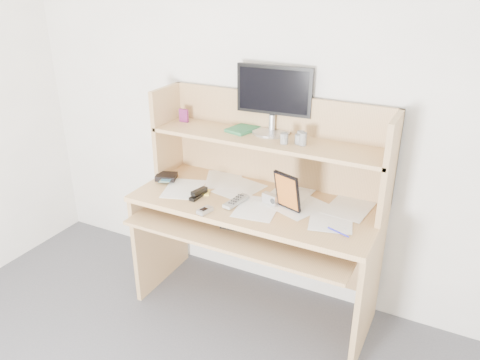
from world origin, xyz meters
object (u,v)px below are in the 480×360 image
at_px(game_case, 287,192).
at_px(desk, 261,204).
at_px(tv_remote, 236,201).
at_px(monitor, 274,97).
at_px(keyboard, 259,226).

bearing_deg(game_case, desk, 170.68).
distance_m(tv_remote, game_case, 0.30).
height_order(tv_remote, monitor, monitor).
height_order(keyboard, monitor, monitor).
distance_m(keyboard, monitor, 0.73).
xyz_separation_m(tv_remote, monitor, (0.06, 0.34, 0.52)).
bearing_deg(desk, tv_remote, -116.42).
distance_m(desk, monitor, 0.62).
bearing_deg(desk, keyboard, -67.54).
height_order(tv_remote, game_case, game_case).
bearing_deg(tv_remote, game_case, 19.57).
bearing_deg(monitor, game_case, -56.87).
relative_size(keyboard, tv_remote, 2.29).
xyz_separation_m(keyboard, game_case, (0.12, 0.08, 0.20)).
bearing_deg(game_case, monitor, 146.05).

